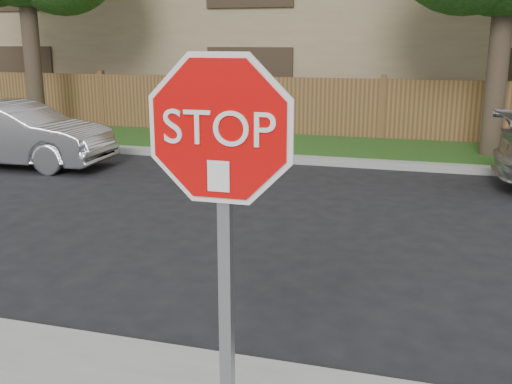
% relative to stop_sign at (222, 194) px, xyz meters
% --- Properties ---
extents(ground, '(90.00, 90.00, 0.00)m').
position_rel_stop_sign_xyz_m(ground, '(-0.31, 1.48, -1.83)').
color(ground, black).
rests_on(ground, ground).
extents(far_curb, '(70.00, 0.30, 0.15)m').
position_rel_stop_sign_xyz_m(far_curb, '(-0.31, 9.63, -1.75)').
color(far_curb, gray).
rests_on(far_curb, ground).
extents(grass_strip, '(70.00, 3.00, 0.12)m').
position_rel_stop_sign_xyz_m(grass_strip, '(-0.31, 11.28, -1.77)').
color(grass_strip, '#1E4714').
rests_on(grass_strip, ground).
extents(fence, '(70.00, 0.12, 1.60)m').
position_rel_stop_sign_xyz_m(fence, '(-0.31, 12.88, -1.03)').
color(fence, brown).
rests_on(fence, ground).
extents(apartment_building, '(35.20, 9.20, 7.20)m').
position_rel_stop_sign_xyz_m(apartment_building, '(-0.31, 18.48, 1.70)').
color(apartment_building, '#8C7557').
rests_on(apartment_building, ground).
extents(stop_sign, '(1.01, 0.13, 2.55)m').
position_rel_stop_sign_xyz_m(stop_sign, '(0.00, 0.00, 0.00)').
color(stop_sign, gray).
rests_on(stop_sign, sidewalk_near).
extents(sedan_left, '(4.12, 1.60, 1.34)m').
position_rel_stop_sign_xyz_m(sedan_left, '(-7.33, 7.67, -1.16)').
color(sedan_left, '#B0AFB4').
rests_on(sedan_left, ground).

